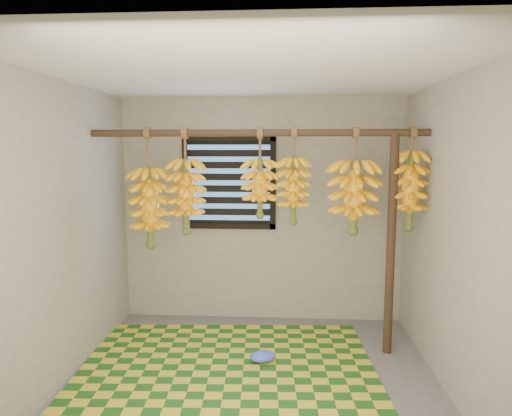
# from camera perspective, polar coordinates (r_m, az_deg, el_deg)

# --- Properties ---
(floor) EXTENTS (3.00, 3.00, 0.01)m
(floor) POSITION_cam_1_polar(r_m,az_deg,el_deg) (3.86, -0.57, -21.52)
(floor) COLOR #535353
(floor) RESTS_ON ground
(ceiling) EXTENTS (3.00, 3.00, 0.01)m
(ceiling) POSITION_cam_1_polar(r_m,az_deg,el_deg) (3.42, -0.62, 16.58)
(ceiling) COLOR silver
(ceiling) RESTS_ON wall_back
(wall_back) EXTENTS (3.00, 0.01, 2.40)m
(wall_back) POSITION_cam_1_polar(r_m,az_deg,el_deg) (4.92, 0.72, -0.30)
(wall_back) COLOR gray
(wall_back) RESTS_ON floor
(wall_left) EXTENTS (0.01, 3.00, 2.40)m
(wall_left) POSITION_cam_1_polar(r_m,az_deg,el_deg) (3.85, -23.54, -3.08)
(wall_left) COLOR gray
(wall_left) RESTS_ON floor
(wall_right) EXTENTS (0.01, 3.00, 2.40)m
(wall_right) POSITION_cam_1_polar(r_m,az_deg,el_deg) (3.65, 23.73, -3.64)
(wall_right) COLOR gray
(wall_right) RESTS_ON floor
(window) EXTENTS (1.00, 0.04, 1.00)m
(window) POSITION_cam_1_polar(r_m,az_deg,el_deg) (4.89, -3.39, 3.17)
(window) COLOR black
(window) RESTS_ON wall_back
(hanging_pole) EXTENTS (3.00, 0.06, 0.06)m
(hanging_pole) POSITION_cam_1_polar(r_m,az_deg,el_deg) (4.08, 0.14, 9.37)
(hanging_pole) COLOR #402A1C
(hanging_pole) RESTS_ON wall_left
(support_post) EXTENTS (0.08, 0.08, 2.00)m
(support_post) POSITION_cam_1_polar(r_m,az_deg,el_deg) (4.26, 16.51, -4.55)
(support_post) COLOR #402A1C
(support_post) RESTS_ON floor
(woven_mat) EXTENTS (2.61, 2.13, 0.01)m
(woven_mat) POSITION_cam_1_polar(r_m,az_deg,el_deg) (4.07, -3.70, -19.69)
(woven_mat) COLOR #1D5418
(woven_mat) RESTS_ON floor
(plastic_bag) EXTENTS (0.26, 0.21, 0.09)m
(plastic_bag) POSITION_cam_1_polar(r_m,az_deg,el_deg) (4.19, 0.82, -18.08)
(plastic_bag) COLOR blue
(plastic_bag) RESTS_ON woven_mat
(banana_bunch_a) EXTENTS (0.35, 0.35, 1.09)m
(banana_bunch_a) POSITION_cam_1_polar(r_m,az_deg,el_deg) (4.28, -13.14, 0.03)
(banana_bunch_a) COLOR brown
(banana_bunch_a) RESTS_ON hanging_pole
(banana_bunch_b) EXTENTS (0.34, 0.34, 0.96)m
(banana_bunch_b) POSITION_cam_1_polar(r_m,az_deg,el_deg) (4.19, -8.74, 1.46)
(banana_bunch_b) COLOR brown
(banana_bunch_b) RESTS_ON hanging_pole
(banana_bunch_c) EXTENTS (0.32, 0.32, 0.81)m
(banana_bunch_c) POSITION_cam_1_polar(r_m,az_deg,el_deg) (4.09, 0.50, 2.52)
(banana_bunch_c) COLOR brown
(banana_bunch_c) RESTS_ON hanging_pole
(banana_bunch_d) EXTENTS (0.30, 0.30, 0.86)m
(banana_bunch_d) POSITION_cam_1_polar(r_m,az_deg,el_deg) (4.08, 4.71, 2.22)
(banana_bunch_d) COLOR brown
(banana_bunch_d) RESTS_ON hanging_pole
(banana_bunch_e) EXTENTS (0.42, 0.42, 0.94)m
(banana_bunch_e) POSITION_cam_1_polar(r_m,az_deg,el_deg) (4.13, 12.13, 1.32)
(banana_bunch_e) COLOR brown
(banana_bunch_e) RESTS_ON hanging_pole
(banana_bunch_f) EXTENTS (0.29, 0.29, 0.90)m
(banana_bunch_f) POSITION_cam_1_polar(r_m,az_deg,el_deg) (4.23, 18.74, 2.11)
(banana_bunch_f) COLOR brown
(banana_bunch_f) RESTS_ON hanging_pole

